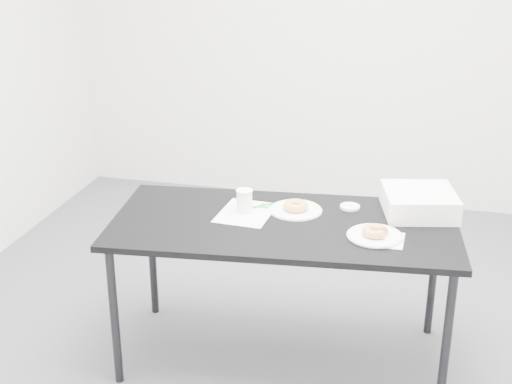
% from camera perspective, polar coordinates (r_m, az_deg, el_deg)
% --- Properties ---
extents(floor, '(4.00, 4.00, 0.00)m').
position_cam_1_polar(floor, '(3.88, 1.87, -11.37)').
color(floor, '#46464B').
rests_on(floor, ground).
extents(wall_back, '(4.00, 0.02, 2.70)m').
position_cam_1_polar(wall_back, '(5.28, 6.74, 13.24)').
color(wall_back, silver).
rests_on(wall_back, floor).
extents(table, '(1.70, 0.92, 0.74)m').
position_cam_1_polar(table, '(3.39, 2.24, -3.29)').
color(table, black).
rests_on(table, floor).
extents(scorecard, '(0.27, 0.33, 0.00)m').
position_cam_1_polar(scorecard, '(3.46, -0.82, -1.67)').
color(scorecard, white).
rests_on(scorecard, table).
extents(logo_patch, '(0.05, 0.05, 0.00)m').
position_cam_1_polar(logo_patch, '(3.53, 0.69, -1.13)').
color(logo_patch, green).
rests_on(logo_patch, scorecard).
extents(pen, '(0.12, 0.10, 0.01)m').
position_cam_1_polar(pen, '(3.52, 0.35, -1.12)').
color(pen, '#0C8C75').
rests_on(pen, scorecard).
extents(napkin, '(0.18, 0.18, 0.00)m').
position_cam_1_polar(napkin, '(3.24, 10.19, -3.75)').
color(napkin, white).
rests_on(napkin, table).
extents(plate_near, '(0.25, 0.25, 0.01)m').
position_cam_1_polar(plate_near, '(3.25, 9.48, -3.48)').
color(plate_near, white).
rests_on(plate_near, napkin).
extents(donut_near, '(0.14, 0.14, 0.04)m').
position_cam_1_polar(donut_near, '(3.24, 9.51, -3.11)').
color(donut_near, '#DF8B46').
rests_on(donut_near, plate_near).
extents(plate_far, '(0.26, 0.26, 0.01)m').
position_cam_1_polar(plate_far, '(3.49, 3.18, -1.47)').
color(plate_far, white).
rests_on(plate_far, table).
extents(donut_far, '(0.16, 0.16, 0.04)m').
position_cam_1_polar(donut_far, '(3.48, 3.19, -1.11)').
color(donut_far, '#DF8B46').
rests_on(donut_far, plate_far).
extents(coffee_cup, '(0.08, 0.08, 0.11)m').
position_cam_1_polar(coffee_cup, '(3.45, -0.94, -0.70)').
color(coffee_cup, white).
rests_on(coffee_cup, table).
extents(cup_lid, '(0.10, 0.10, 0.01)m').
position_cam_1_polar(cup_lid, '(3.54, 7.53, -1.19)').
color(cup_lid, white).
rests_on(cup_lid, table).
extents(bakery_box, '(0.40, 0.40, 0.11)m').
position_cam_1_polar(bakery_box, '(3.53, 12.92, -0.79)').
color(bakery_box, white).
rests_on(bakery_box, table).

